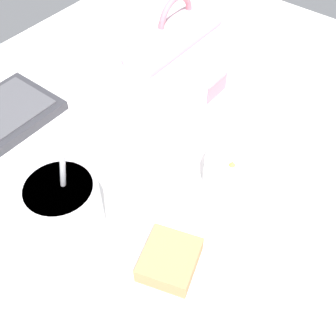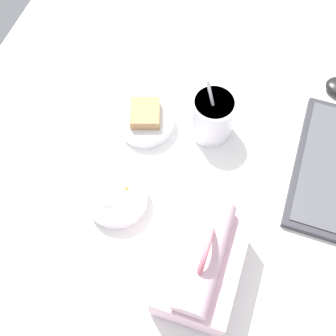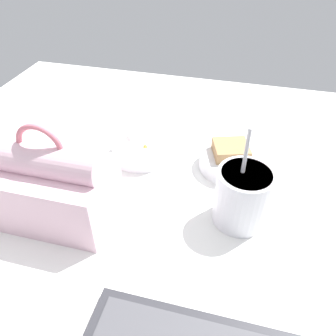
% 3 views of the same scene
% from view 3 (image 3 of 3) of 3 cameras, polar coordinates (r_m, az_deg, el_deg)
% --- Properties ---
extents(desk_surface, '(1.40, 1.10, 0.02)m').
position_cam_3_polar(desk_surface, '(0.71, 4.15, -4.13)').
color(desk_surface, white).
rests_on(desk_surface, ground).
extents(lunch_bag, '(0.22, 0.14, 0.21)m').
position_cam_3_polar(lunch_bag, '(0.63, -19.52, -2.91)').
color(lunch_bag, beige).
rests_on(lunch_bag, desk_surface).
extents(soup_cup, '(0.10, 0.10, 0.19)m').
position_cam_3_polar(soup_cup, '(0.61, 12.83, -4.77)').
color(soup_cup, silver).
rests_on(soup_cup, desk_surface).
extents(bento_bowl_sandwich, '(0.14, 0.14, 0.06)m').
position_cam_3_polar(bento_bowl_sandwich, '(0.75, 10.66, 1.53)').
color(bento_bowl_sandwich, silver).
rests_on(bento_bowl_sandwich, desk_surface).
extents(bento_bowl_snacks, '(0.14, 0.14, 0.06)m').
position_cam_3_polar(bento_bowl_snacks, '(0.78, -4.72, 3.50)').
color(bento_bowl_snacks, silver).
rests_on(bento_bowl_snacks, desk_surface).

